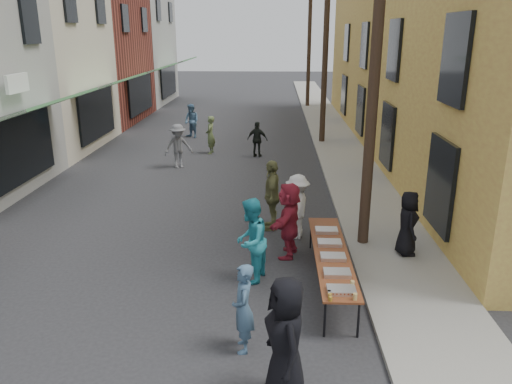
# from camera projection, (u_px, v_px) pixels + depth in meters

# --- Properties ---
(ground) EXTENTS (120.00, 120.00, 0.00)m
(ground) POSITION_uv_depth(u_px,v_px,m) (167.00, 304.00, 9.78)
(ground) COLOR #28282B
(ground) RESTS_ON ground
(sidewalk) EXTENTS (2.20, 60.00, 0.10)m
(sidewalk) POSITION_uv_depth(u_px,v_px,m) (336.00, 142.00, 23.84)
(sidewalk) COLOR gray
(sidewalk) RESTS_ON ground
(storefront_row) EXTENTS (8.00, 37.00, 9.00)m
(storefront_row) POSITION_uv_depth(u_px,v_px,m) (16.00, 53.00, 23.13)
(storefront_row) COLOR maroon
(storefront_row) RESTS_ON ground
(building_ochre) EXTENTS (10.00, 28.00, 10.00)m
(building_ochre) POSITION_uv_depth(u_px,v_px,m) (489.00, 34.00, 21.13)
(building_ochre) COLOR #BA8942
(building_ochre) RESTS_ON ground
(utility_pole_near) EXTENTS (0.26, 0.26, 9.00)m
(utility_pole_near) POSITION_uv_depth(u_px,v_px,m) (376.00, 59.00, 11.09)
(utility_pole_near) COLOR #2D2116
(utility_pole_near) RESTS_ON ground
(utility_pole_mid) EXTENTS (0.26, 0.26, 9.00)m
(utility_pole_mid) POSITION_uv_depth(u_px,v_px,m) (326.00, 45.00, 22.50)
(utility_pole_mid) COLOR #2D2116
(utility_pole_mid) RESTS_ON ground
(utility_pole_far) EXTENTS (0.26, 0.26, 9.00)m
(utility_pole_far) POSITION_uv_depth(u_px,v_px,m) (309.00, 41.00, 33.91)
(utility_pole_far) COLOR #2D2116
(utility_pole_far) RESTS_ON ground
(serving_table) EXTENTS (0.70, 4.00, 0.75)m
(serving_table) POSITION_uv_depth(u_px,v_px,m) (331.00, 254.00, 10.29)
(serving_table) COLOR brown
(serving_table) RESTS_ON ground
(catering_tray_sausage) EXTENTS (0.50, 0.33, 0.08)m
(catering_tray_sausage) POSITION_uv_depth(u_px,v_px,m) (341.00, 290.00, 8.70)
(catering_tray_sausage) COLOR maroon
(catering_tray_sausage) RESTS_ON serving_table
(catering_tray_foil_b) EXTENTS (0.50, 0.33, 0.08)m
(catering_tray_foil_b) POSITION_uv_depth(u_px,v_px,m) (337.00, 273.00, 9.32)
(catering_tray_foil_b) COLOR #B2B2B7
(catering_tray_foil_b) RESTS_ON serving_table
(catering_tray_buns) EXTENTS (0.50, 0.33, 0.08)m
(catering_tray_buns) POSITION_uv_depth(u_px,v_px,m) (333.00, 257.00, 9.98)
(catering_tray_buns) COLOR tan
(catering_tray_buns) RESTS_ON serving_table
(catering_tray_foil_d) EXTENTS (0.50, 0.33, 0.08)m
(catering_tray_foil_d) POSITION_uv_depth(u_px,v_px,m) (330.00, 243.00, 10.65)
(catering_tray_foil_d) COLOR #B2B2B7
(catering_tray_foil_d) RESTS_ON serving_table
(catering_tray_buns_end) EXTENTS (0.50, 0.33, 0.08)m
(catering_tray_buns_end) POSITION_uv_depth(u_px,v_px,m) (326.00, 230.00, 11.31)
(catering_tray_buns_end) COLOR tan
(catering_tray_buns_end) RESTS_ON serving_table
(condiment_jar_a) EXTENTS (0.07, 0.07, 0.08)m
(condiment_jar_a) POSITION_uv_depth(u_px,v_px,m) (330.00, 299.00, 8.42)
(condiment_jar_a) COLOR #A57F26
(condiment_jar_a) RESTS_ON serving_table
(condiment_jar_b) EXTENTS (0.07, 0.07, 0.08)m
(condiment_jar_b) POSITION_uv_depth(u_px,v_px,m) (330.00, 296.00, 8.52)
(condiment_jar_b) COLOR #A57F26
(condiment_jar_b) RESTS_ON serving_table
(condiment_jar_c) EXTENTS (0.07, 0.07, 0.08)m
(condiment_jar_c) POSITION_uv_depth(u_px,v_px,m) (329.00, 293.00, 8.61)
(condiment_jar_c) COLOR #A57F26
(condiment_jar_c) RESTS_ON serving_table
(cup_stack) EXTENTS (0.08, 0.08, 0.12)m
(cup_stack) POSITION_uv_depth(u_px,v_px,m) (355.00, 297.00, 8.45)
(cup_stack) COLOR tan
(cup_stack) RESTS_ON serving_table
(guest_front_a) EXTENTS (0.83, 1.06, 1.91)m
(guest_front_a) POSITION_uv_depth(u_px,v_px,m) (286.00, 340.00, 7.01)
(guest_front_a) COLOR black
(guest_front_a) RESTS_ON ground
(guest_front_b) EXTENTS (0.43, 0.60, 1.55)m
(guest_front_b) POSITION_uv_depth(u_px,v_px,m) (243.00, 308.00, 8.16)
(guest_front_b) COLOR #436381
(guest_front_b) RESTS_ON ground
(guest_front_c) EXTENTS (0.91, 1.05, 1.84)m
(guest_front_c) POSITION_uv_depth(u_px,v_px,m) (251.00, 241.00, 10.41)
(guest_front_c) COLOR teal
(guest_front_c) RESTS_ON ground
(guest_front_d) EXTENTS (0.84, 1.19, 1.68)m
(guest_front_d) POSITION_uv_depth(u_px,v_px,m) (297.00, 207.00, 12.70)
(guest_front_d) COLOR silver
(guest_front_d) RESTS_ON ground
(guest_front_e) EXTENTS (0.51, 1.13, 1.90)m
(guest_front_e) POSITION_uv_depth(u_px,v_px,m) (272.00, 195.00, 13.24)
(guest_front_e) COLOR olive
(guest_front_e) RESTS_ON ground
(guest_queue_back) EXTENTS (0.93, 1.76, 1.81)m
(guest_queue_back) POSITION_uv_depth(u_px,v_px,m) (289.00, 220.00, 11.64)
(guest_queue_back) COLOR #A02235
(guest_queue_back) RESTS_ON ground
(server) EXTENTS (0.50, 0.76, 1.53)m
(server) POSITION_uv_depth(u_px,v_px,m) (408.00, 223.00, 11.54)
(server) COLOR black
(server) RESTS_ON sidewalk
(passerby_left) EXTENTS (1.27, 1.06, 1.71)m
(passerby_left) POSITION_uv_depth(u_px,v_px,m) (178.00, 146.00, 19.32)
(passerby_left) COLOR slate
(passerby_left) RESTS_ON ground
(passerby_mid) EXTENTS (0.95, 0.58, 1.51)m
(passerby_mid) POSITION_uv_depth(u_px,v_px,m) (257.00, 139.00, 21.03)
(passerby_mid) COLOR black
(passerby_mid) RESTS_ON ground
(passerby_right) EXTENTS (0.44, 0.63, 1.64)m
(passerby_right) POSITION_uv_depth(u_px,v_px,m) (210.00, 135.00, 21.60)
(passerby_right) COLOR #5B6D3F
(passerby_right) RESTS_ON ground
(passerby_far) EXTENTS (1.03, 1.00, 1.67)m
(passerby_far) POSITION_uv_depth(u_px,v_px,m) (192.00, 121.00, 24.87)
(passerby_far) COLOR #50779B
(passerby_far) RESTS_ON ground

